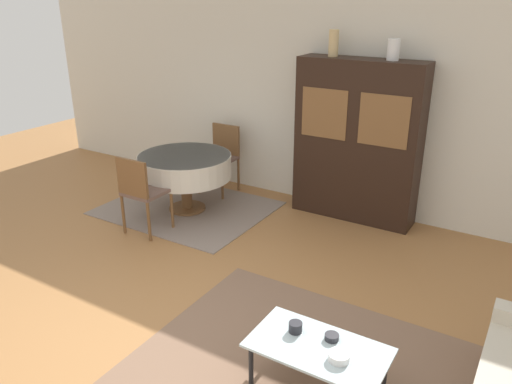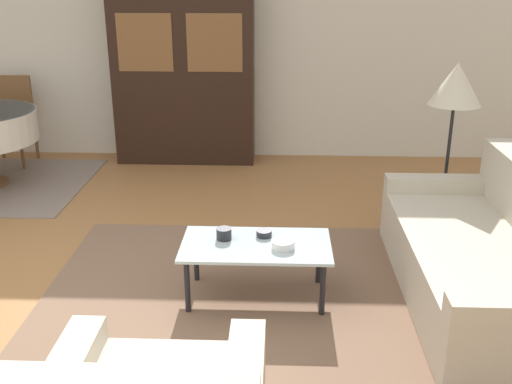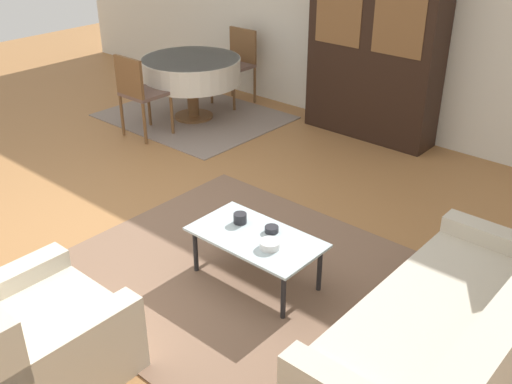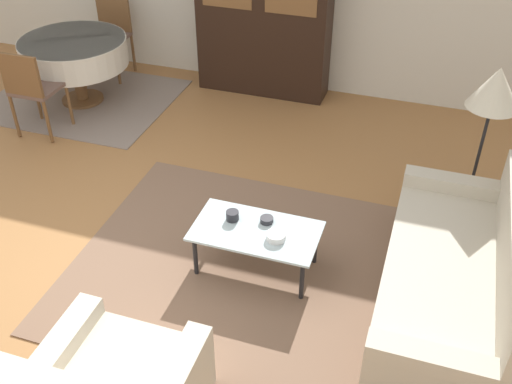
{
  "view_description": "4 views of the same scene",
  "coord_description": "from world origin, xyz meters",
  "px_view_note": "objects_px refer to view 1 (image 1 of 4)",
  "views": [
    {
      "loc": [
        2.45,
        -2.28,
        2.67
      ],
      "look_at": [
        0.2,
        1.4,
        0.95
      ],
      "focal_mm": 35.0,
      "sensor_mm": 36.0,
      "label": 1
    },
    {
      "loc": [
        1.49,
        -3.15,
        2.06
      ],
      "look_at": [
        1.35,
        0.34,
        0.75
      ],
      "focal_mm": 42.0,
      "sensor_mm": 36.0,
      "label": 2
    },
    {
      "loc": [
        3.75,
        -2.41,
        2.67
      ],
      "look_at": [
        1.35,
        0.34,
        0.75
      ],
      "focal_mm": 42.0,
      "sensor_mm": 36.0,
      "label": 3
    },
    {
      "loc": [
        2.45,
        -2.97,
        3.3
      ],
      "look_at": [
        1.35,
        0.34,
        0.75
      ],
      "focal_mm": 42.0,
      "sensor_mm": 36.0,
      "label": 4
    }
  ],
  "objects_px": {
    "bowl": "(339,357)",
    "dining_chair_far": "(221,154)",
    "vase_tall": "(334,43)",
    "bowl_small": "(332,337)",
    "vase_short": "(393,50)",
    "dining_chair_near": "(141,189)",
    "display_cabinet": "(357,142)",
    "cup": "(295,327)",
    "dining_table": "(185,166)",
    "coffee_table": "(318,351)"
  },
  "relations": [
    {
      "from": "dining_chair_near",
      "to": "cup",
      "type": "xyz_separation_m",
      "value": [
        2.63,
        -1.2,
        -0.13
      ]
    },
    {
      "from": "vase_short",
      "to": "coffee_table",
      "type": "bearing_deg",
      "value": -79.28
    },
    {
      "from": "vase_tall",
      "to": "vase_short",
      "type": "distance_m",
      "value": 0.72
    },
    {
      "from": "dining_chair_far",
      "to": "vase_short",
      "type": "height_order",
      "value": "vase_short"
    },
    {
      "from": "dining_table",
      "to": "dining_chair_far",
      "type": "xyz_separation_m",
      "value": [
        0.0,
        0.81,
        -0.04
      ]
    },
    {
      "from": "dining_table",
      "to": "cup",
      "type": "relative_size",
      "value": 11.96
    },
    {
      "from": "coffee_table",
      "to": "bowl_small",
      "type": "bearing_deg",
      "value": 67.66
    },
    {
      "from": "cup",
      "to": "bowl_small",
      "type": "bearing_deg",
      "value": 11.58
    },
    {
      "from": "vase_tall",
      "to": "bowl",
      "type": "bearing_deg",
      "value": -64.63
    },
    {
      "from": "dining_chair_near",
      "to": "dining_table",
      "type": "bearing_deg",
      "value": 90.0
    },
    {
      "from": "dining_chair_far",
      "to": "vase_tall",
      "type": "distance_m",
      "value": 2.21
    },
    {
      "from": "vase_tall",
      "to": "dining_chair_near",
      "type": "bearing_deg",
      "value": -131.17
    },
    {
      "from": "display_cabinet",
      "to": "vase_tall",
      "type": "height_order",
      "value": "vase_tall"
    },
    {
      "from": "dining_chair_far",
      "to": "vase_short",
      "type": "distance_m",
      "value": 2.74
    },
    {
      "from": "dining_chair_near",
      "to": "bowl",
      "type": "xyz_separation_m",
      "value": [
        3.01,
        -1.31,
        -0.14
      ]
    },
    {
      "from": "display_cabinet",
      "to": "dining_chair_far",
      "type": "bearing_deg",
      "value": -175.62
    },
    {
      "from": "dining_chair_far",
      "to": "bowl_small",
      "type": "distance_m",
      "value": 4.0
    },
    {
      "from": "dining_chair_far",
      "to": "bowl",
      "type": "bearing_deg",
      "value": 135.72
    },
    {
      "from": "bowl",
      "to": "dining_chair_far",
      "type": "bearing_deg",
      "value": 135.72
    },
    {
      "from": "bowl_small",
      "to": "vase_short",
      "type": "bearing_deg",
      "value": 102.05
    },
    {
      "from": "vase_tall",
      "to": "bowl_small",
      "type": "bearing_deg",
      "value": -65.35
    },
    {
      "from": "dining_chair_near",
      "to": "vase_tall",
      "type": "height_order",
      "value": "vase_tall"
    },
    {
      "from": "cup",
      "to": "dining_chair_near",
      "type": "bearing_deg",
      "value": 155.49
    },
    {
      "from": "display_cabinet",
      "to": "dining_chair_far",
      "type": "xyz_separation_m",
      "value": [
        -1.93,
        -0.15,
        -0.43
      ]
    },
    {
      "from": "bowl_small",
      "to": "dining_chair_near",
      "type": "bearing_deg",
      "value": 158.39
    },
    {
      "from": "display_cabinet",
      "to": "vase_tall",
      "type": "bearing_deg",
      "value": 179.86
    },
    {
      "from": "coffee_table",
      "to": "bowl_small",
      "type": "distance_m",
      "value": 0.14
    },
    {
      "from": "dining_table",
      "to": "dining_chair_far",
      "type": "height_order",
      "value": "dining_chair_far"
    },
    {
      "from": "dining_chair_near",
      "to": "cup",
      "type": "relative_size",
      "value": 9.49
    },
    {
      "from": "coffee_table",
      "to": "dining_table",
      "type": "distance_m",
      "value": 3.52
    },
    {
      "from": "cup",
      "to": "bowl_small",
      "type": "distance_m",
      "value": 0.27
    },
    {
      "from": "cup",
      "to": "dining_chair_far",
      "type": "bearing_deg",
      "value": 132.96
    },
    {
      "from": "display_cabinet",
      "to": "vase_short",
      "type": "relative_size",
      "value": 8.48
    },
    {
      "from": "dining_table",
      "to": "display_cabinet",
      "type": "bearing_deg",
      "value": 26.43
    },
    {
      "from": "cup",
      "to": "dining_table",
      "type": "bearing_deg",
      "value": 142.59
    },
    {
      "from": "bowl",
      "to": "dining_table",
      "type": "bearing_deg",
      "value": 144.79
    },
    {
      "from": "coffee_table",
      "to": "cup",
      "type": "xyz_separation_m",
      "value": [
        -0.21,
        0.06,
        0.08
      ]
    },
    {
      "from": "dining_chair_near",
      "to": "coffee_table",
      "type": "bearing_deg",
      "value": -23.96
    },
    {
      "from": "dining_chair_far",
      "to": "vase_short",
      "type": "xyz_separation_m",
      "value": [
        2.26,
        0.15,
        1.53
      ]
    },
    {
      "from": "display_cabinet",
      "to": "bowl_small",
      "type": "height_order",
      "value": "display_cabinet"
    },
    {
      "from": "display_cabinet",
      "to": "bowl",
      "type": "bearing_deg",
      "value": -70.66
    },
    {
      "from": "display_cabinet",
      "to": "vase_tall",
      "type": "relative_size",
      "value": 6.44
    },
    {
      "from": "dining_chair_near",
      "to": "vase_short",
      "type": "height_order",
      "value": "vase_short"
    },
    {
      "from": "display_cabinet",
      "to": "dining_chair_far",
      "type": "distance_m",
      "value": 1.98
    },
    {
      "from": "dining_chair_near",
      "to": "cup",
      "type": "height_order",
      "value": "dining_chair_near"
    },
    {
      "from": "bowl",
      "to": "vase_tall",
      "type": "relative_size",
      "value": 0.48
    },
    {
      "from": "dining_table",
      "to": "bowl",
      "type": "bearing_deg",
      "value": -35.21
    },
    {
      "from": "dining_chair_far",
      "to": "cup",
      "type": "xyz_separation_m",
      "value": [
        2.63,
        -2.82,
        -0.13
      ]
    },
    {
      "from": "bowl",
      "to": "bowl_small",
      "type": "distance_m",
      "value": 0.21
    },
    {
      "from": "display_cabinet",
      "to": "bowl",
      "type": "xyz_separation_m",
      "value": [
        1.08,
        -3.09,
        -0.57
      ]
    }
  ]
}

